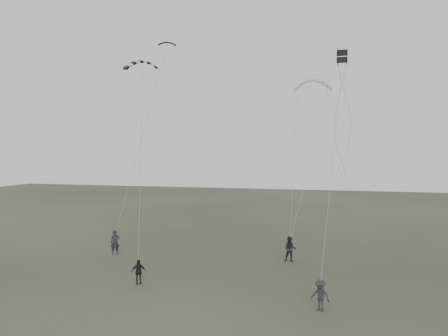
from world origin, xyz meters
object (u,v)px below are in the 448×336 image
(kite_pale_large, at_px, (313,80))
(kite_striped, at_px, (143,62))
(flyer_center, at_px, (138,272))
(flyer_left, at_px, (115,242))
(flyer_far, at_px, (320,295))
(flyer_right, at_px, (290,249))
(kite_box, at_px, (342,56))
(kite_dark_small, at_px, (167,42))

(kite_pale_large, xyz_separation_m, kite_striped, (-11.63, -10.56, 0.22))
(flyer_center, distance_m, kite_striped, 15.32)
(kite_pale_large, relative_size, kite_striped, 1.24)
(flyer_left, relative_size, flyer_far, 1.20)
(flyer_left, bearing_deg, flyer_right, -23.65)
(flyer_far, distance_m, kite_pale_large, 22.64)
(kite_pale_large, distance_m, kite_striped, 15.71)
(flyer_far, bearing_deg, flyer_center, -164.99)
(flyer_right, distance_m, kite_box, 14.09)
(flyer_far, height_order, kite_dark_small, kite_dark_small)
(kite_dark_small, bearing_deg, kite_pale_large, -10.77)
(flyer_right, height_order, kite_pale_large, kite_pale_large)
(flyer_center, distance_m, flyer_far, 11.11)
(flyer_right, bearing_deg, kite_box, -51.22)
(flyer_left, xyz_separation_m, kite_striped, (2.98, -0.98, 13.84))
(flyer_left, bearing_deg, kite_pale_large, 4.22)
(flyer_far, bearing_deg, flyer_left, 176.67)
(kite_dark_small, bearing_deg, kite_box, -53.82)
(kite_dark_small, xyz_separation_m, kite_striped, (1.31, -7.74, -3.36))
(flyer_right, height_order, kite_dark_small, kite_dark_small)
(flyer_left, height_order, kite_pale_large, kite_pale_large)
(flyer_far, bearing_deg, kite_pale_large, 119.13)
(flyer_left, bearing_deg, flyer_far, -56.00)
(flyer_far, xyz_separation_m, kite_dark_small, (-14.66, 15.06, 17.36))
(kite_pale_large, bearing_deg, flyer_far, -85.71)
(flyer_right, bearing_deg, kite_dark_small, 150.72)
(kite_dark_small, distance_m, kite_striped, 8.54)
(kite_dark_small, bearing_deg, flyer_left, -126.95)
(flyer_right, xyz_separation_m, kite_dark_small, (-11.98, 5.47, 17.23))
(flyer_far, bearing_deg, flyer_right, 129.22)
(flyer_center, bearing_deg, kite_striped, 79.20)
(flyer_center, height_order, kite_box, kite_box)
(flyer_left, xyz_separation_m, flyer_center, (5.34, -6.64, -0.20))
(kite_dark_small, relative_size, kite_box, 2.29)
(flyer_center, xyz_separation_m, kite_dark_small, (-3.67, 13.40, 17.40))
(kite_striped, distance_m, kite_box, 14.38)
(flyer_center, relative_size, flyer_far, 0.95)
(flyer_right, xyz_separation_m, flyer_far, (2.68, -9.59, -0.13))
(flyer_far, xyz_separation_m, kite_box, (0.93, 5.80, 13.22))
(kite_striped, bearing_deg, flyer_right, -25.29)
(flyer_left, height_order, flyer_right, flyer_left)
(flyer_right, height_order, kite_striped, kite_striped)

